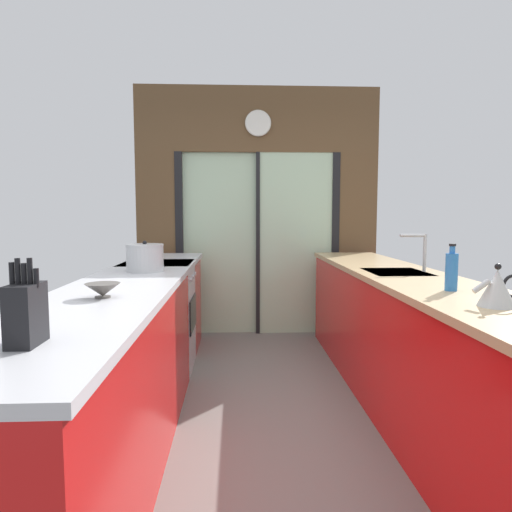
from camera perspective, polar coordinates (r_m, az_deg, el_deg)
ground_plane at (r=3.41m, az=1.81°, el=-17.67°), size 5.04×7.60×0.02m
back_wall_unit at (r=4.95m, az=0.23°, el=7.60°), size 2.64×0.12×2.70m
left_counter_run at (r=2.88m, az=-16.20°, el=-12.23°), size 0.62×3.80×0.92m
right_counter_run at (r=3.18m, az=19.16°, el=-10.66°), size 0.62×3.80×0.92m
sink_faucet at (r=3.36m, az=20.24°, el=1.14°), size 0.19×0.02×0.27m
oven_range at (r=3.94m, az=-12.34°, el=-7.55°), size 0.60×0.60×0.92m
mixing_bowl at (r=2.28m, az=-18.98°, el=-4.11°), size 0.17×0.17×0.07m
knife_block at (r=1.55m, az=-27.30°, el=-6.45°), size 0.09×0.14×0.27m
stock_pot at (r=3.26m, az=-13.98°, el=-0.21°), size 0.26×0.26×0.22m
kettle at (r=2.22m, az=28.42°, el=-3.59°), size 0.24×0.16×0.19m
soap_bottle at (r=2.57m, az=23.68°, el=-1.74°), size 0.06×0.06×0.25m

